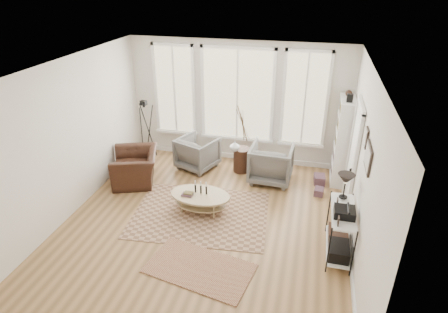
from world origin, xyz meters
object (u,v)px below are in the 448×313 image
(low_shelf, at_px, (341,227))
(accent_chair, at_px, (135,167))
(coffee_table, at_px, (200,198))
(side_table, at_px, (242,141))
(armchair_left, at_px, (198,153))
(armchair_right, at_px, (271,163))
(bookcase, at_px, (342,141))

(low_shelf, relative_size, accent_chair, 1.20)
(coffee_table, relative_size, side_table, 0.74)
(armchair_left, bearing_deg, coffee_table, 130.23)
(low_shelf, height_order, accent_chair, low_shelf)
(armchair_left, relative_size, armchair_right, 0.91)
(low_shelf, bearing_deg, coffee_table, 166.78)
(low_shelf, height_order, armchair_right, low_shelf)
(low_shelf, height_order, armchair_left, low_shelf)
(armchair_left, bearing_deg, accent_chair, 61.20)
(armchair_right, height_order, accent_chair, armchair_right)
(armchair_right, distance_m, accent_chair, 3.01)
(side_table, bearing_deg, bookcase, 3.03)
(low_shelf, xyz_separation_m, side_table, (-2.13, 2.40, 0.27))
(side_table, distance_m, accent_chair, 2.46)
(armchair_right, relative_size, accent_chair, 0.86)
(armchair_left, xyz_separation_m, side_table, (1.05, 0.08, 0.39))
(bookcase, xyz_separation_m, accent_chair, (-4.38, -1.14, -0.60))
(low_shelf, bearing_deg, armchair_left, 143.77)
(accent_chair, bearing_deg, coffee_table, 45.58)
(bookcase, xyz_separation_m, coffee_table, (-2.65, -1.91, -0.67))
(armchair_left, distance_m, armchair_right, 1.78)
(low_shelf, bearing_deg, side_table, 131.48)
(coffee_table, bearing_deg, armchair_left, 108.85)
(bookcase, bearing_deg, low_shelf, -91.28)
(armchair_right, bearing_deg, armchair_left, -3.85)
(armchair_right, xyz_separation_m, accent_chair, (-2.91, -0.76, -0.07))
(bookcase, distance_m, armchair_right, 1.60)
(coffee_table, distance_m, armchair_right, 1.94)
(low_shelf, relative_size, armchair_right, 1.40)
(bookcase, bearing_deg, side_table, -176.97)
(bookcase, relative_size, coffee_table, 1.72)
(bookcase, height_order, armchair_left, bookcase)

